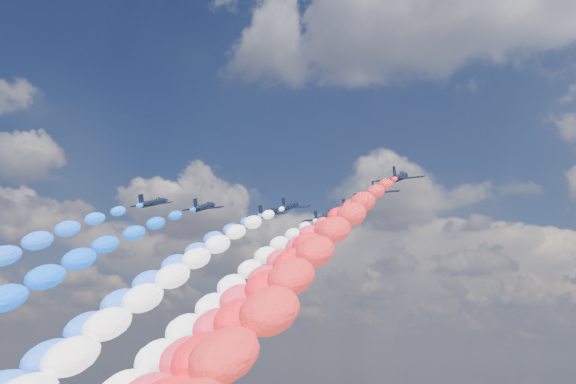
% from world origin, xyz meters
% --- Properties ---
extents(jet_0, '(9.74, 13.09, 6.59)m').
position_xyz_m(jet_0, '(-28.71, -5.27, 103.86)').
color(jet_0, black).
extents(jet_1, '(10.13, 13.36, 6.59)m').
position_xyz_m(jet_1, '(-20.13, 2.67, 103.86)').
color(jet_1, black).
extents(trail_1, '(5.90, 102.43, 55.19)m').
position_xyz_m(trail_1, '(-20.13, -50.66, 77.54)').
color(trail_1, blue).
extents(jet_2, '(9.63, 13.01, 6.59)m').
position_xyz_m(jet_2, '(-9.02, 14.19, 103.86)').
color(jet_2, black).
extents(trail_2, '(5.90, 102.43, 55.19)m').
position_xyz_m(trail_2, '(-9.02, -39.15, 77.54)').
color(trail_2, '#2964FF').
extents(jet_3, '(9.99, 13.27, 6.59)m').
position_xyz_m(jet_3, '(-1.52, 9.14, 103.86)').
color(jet_3, black).
extents(trail_3, '(5.90, 102.43, 55.19)m').
position_xyz_m(trail_3, '(-1.52, -44.20, 77.54)').
color(trail_3, white).
extents(jet_4, '(9.73, 13.08, 6.59)m').
position_xyz_m(jet_4, '(1.05, 24.35, 103.86)').
color(jet_4, black).
extents(trail_4, '(5.90, 102.43, 55.19)m').
position_xyz_m(trail_4, '(1.05, -28.99, 77.54)').
color(trail_4, white).
extents(jet_5, '(9.69, 13.05, 6.59)m').
position_xyz_m(jet_5, '(10.94, 14.94, 103.86)').
color(jet_5, black).
extents(trail_5, '(5.90, 102.43, 55.19)m').
position_xyz_m(trail_5, '(10.94, -38.39, 77.54)').
color(trail_5, red).
extents(jet_6, '(10.16, 13.38, 6.59)m').
position_xyz_m(jet_6, '(20.49, 2.37, 103.86)').
color(jet_6, black).
extents(trail_6, '(5.90, 102.43, 55.19)m').
position_xyz_m(trail_6, '(20.49, -50.96, 77.54)').
color(trail_6, red).
extents(jet_7, '(9.61, 12.99, 6.59)m').
position_xyz_m(jet_7, '(27.26, -6.69, 103.86)').
color(jet_7, black).
extents(trail_7, '(5.90, 102.43, 55.19)m').
position_xyz_m(trail_7, '(27.26, -60.03, 77.54)').
color(trail_7, red).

